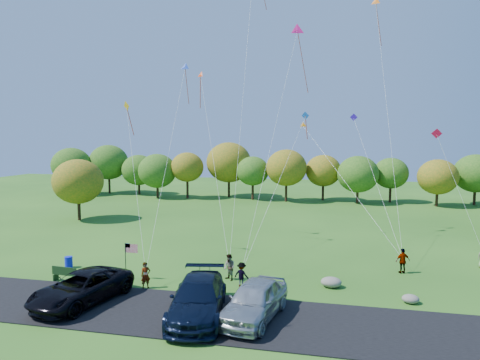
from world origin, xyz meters
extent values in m
plane|color=#265618|center=(0.00, 0.00, 0.00)|extent=(140.00, 140.00, 0.00)
cube|color=black|center=(0.00, -4.00, 0.03)|extent=(44.00, 6.00, 0.06)
cylinder|color=#3D2416|center=(-34.73, 36.35, 1.29)|extent=(0.36, 0.36, 2.59)
ellipsoid|color=#225717|center=(-34.73, 36.35, 4.66)|extent=(6.36, 6.36, 5.72)
cylinder|color=#3D2416|center=(-29.95, 39.22, 1.26)|extent=(0.36, 0.36, 2.51)
ellipsoid|color=#225717|center=(-29.95, 39.22, 4.13)|extent=(4.96, 4.96, 4.47)
cylinder|color=#3D2416|center=(-25.71, 38.48, 1.44)|extent=(0.36, 0.36, 2.88)
ellipsoid|color=#385C17|center=(-25.71, 38.48, 5.05)|extent=(6.69, 6.69, 6.02)
cylinder|color=#3D2416|center=(-20.29, 39.07, 1.48)|extent=(0.36, 0.36, 2.97)
ellipsoid|color=#225717|center=(-20.29, 39.07, 4.83)|extent=(5.72, 5.72, 5.15)
cylinder|color=#3D2416|center=(-15.70, 38.08, 1.55)|extent=(0.36, 0.36, 3.11)
ellipsoid|color=#225717|center=(-15.70, 38.08, 5.33)|extent=(6.85, 6.85, 6.17)
cylinder|color=#3D2416|center=(-10.36, 37.96, 1.18)|extent=(0.36, 0.36, 2.35)
ellipsoid|color=#225717|center=(-10.36, 37.96, 4.13)|extent=(5.47, 5.47, 4.92)
cylinder|color=#3D2416|center=(-5.78, 36.07, 1.27)|extent=(0.36, 0.36, 2.55)
ellipsoid|color=#225717|center=(-5.78, 36.07, 4.88)|extent=(7.19, 7.19, 6.47)
cylinder|color=#3D2416|center=(0.01, 36.98, 1.24)|extent=(0.36, 0.36, 2.49)
ellipsoid|color=#385C17|center=(0.01, 36.98, 4.17)|extent=(5.19, 5.19, 4.67)
cylinder|color=#3D2416|center=(4.75, 37.88, 1.22)|extent=(0.36, 0.36, 2.43)
ellipsoid|color=#385C17|center=(4.75, 37.88, 4.13)|extent=(5.23, 5.23, 4.71)
cylinder|color=#3D2416|center=(10.58, 38.80, 1.59)|extent=(0.36, 0.36, 3.18)
ellipsoid|color=#385C17|center=(10.58, 38.80, 5.50)|extent=(7.12, 7.12, 6.40)
cylinder|color=#3D2416|center=(15.48, 37.14, 1.18)|extent=(0.36, 0.36, 2.35)
ellipsoid|color=#225717|center=(15.48, 37.14, 4.20)|extent=(5.69, 5.69, 5.12)
cylinder|color=#3D2416|center=(19.98, 37.11, 1.12)|extent=(0.36, 0.36, 2.24)
ellipsoid|color=#385C17|center=(19.98, 37.11, 4.39)|extent=(6.62, 6.62, 5.96)
cylinder|color=#3D2416|center=(-22.00, 18.00, 1.30)|extent=(0.36, 0.36, 2.60)
ellipsoid|color=#385C17|center=(-22.00, 18.00, 4.42)|extent=(5.60, 5.60, 5.04)
imported|color=black|center=(-7.77, -3.86, 0.93)|extent=(4.24, 6.78, 1.75)
imported|color=black|center=(-0.76, -4.22, 1.02)|extent=(3.81, 7.00, 1.92)
imported|color=#A5ABB0|center=(2.19, -3.85, 1.03)|extent=(3.29, 6.02, 1.94)
imported|color=#4C4C59|center=(-5.27, -0.80, 0.83)|extent=(0.72, 0.70, 1.66)
imported|color=#4C4C59|center=(-0.52, 1.79, 0.87)|extent=(1.07, 1.04, 1.73)
imported|color=#4C4C59|center=(0.55, 0.67, 0.80)|extent=(1.15, 0.85, 1.60)
imported|color=#4C4C59|center=(10.90, 5.75, 0.88)|extent=(1.11, 0.77, 1.75)
cube|color=#153513|center=(-10.93, -0.70, 0.43)|extent=(1.86, 0.28, 0.06)
cube|color=#153513|center=(-10.93, -0.89, 0.74)|extent=(1.85, 0.21, 0.57)
cube|color=#153513|center=(-11.71, -0.70, 0.22)|extent=(0.12, 0.47, 0.43)
cube|color=#153513|center=(-10.16, -0.70, 0.22)|extent=(0.12, 0.47, 0.43)
cylinder|color=#0D19CE|center=(-12.52, 1.94, 0.41)|extent=(0.54, 0.54, 0.81)
cylinder|color=black|center=(-7.29, 0.50, 1.23)|extent=(0.05, 0.05, 2.47)
cube|color=red|center=(-6.84, 0.50, 2.12)|extent=(0.89, 0.59, 0.02)
cube|color=navy|center=(-7.11, 0.51, 2.30)|extent=(0.36, 0.02, 0.28)
ellipsoid|color=gray|center=(6.07, 1.86, 0.33)|extent=(1.30, 1.02, 0.65)
ellipsoid|color=slate|center=(10.50, 0.17, 0.25)|extent=(0.96, 0.80, 0.50)
cone|color=#D71771|center=(2.61, 15.31, 19.12)|extent=(1.45, 0.85, 1.28)
cone|color=#1139B1|center=(-7.17, 12.41, 15.69)|extent=(0.92, 0.48, 0.83)
cone|color=orange|center=(3.25, 15.56, 10.54)|extent=(0.78, 0.54, 0.64)
cone|color=orange|center=(9.49, 16.68, 21.56)|extent=(1.03, 0.71, 0.88)
cube|color=red|center=(13.57, 9.68, 9.69)|extent=(0.76, 0.21, 0.76)
cube|color=gold|center=(-9.88, 6.31, 11.84)|extent=(0.64, 0.46, 0.74)
cube|color=#4516E5|center=(7.77, 15.29, 11.19)|extent=(0.68, 0.19, 0.67)
cone|color=#F44011|center=(-5.06, 10.30, 14.65)|extent=(0.75, 0.59, 0.65)
cube|color=blue|center=(3.86, 8.82, 11.08)|extent=(0.59, 0.25, 0.61)
camera|label=1|loc=(5.98, -24.88, 9.46)|focal=32.00mm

